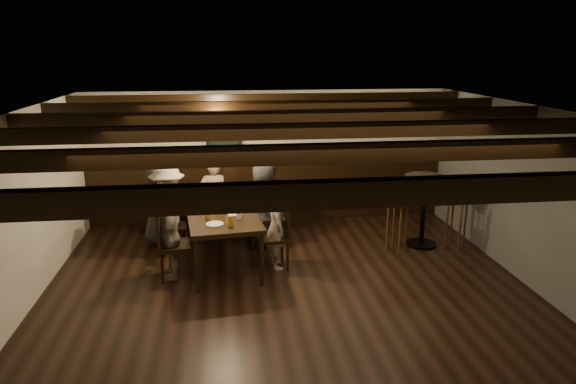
{
  "coord_description": "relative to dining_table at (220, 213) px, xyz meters",
  "views": [
    {
      "loc": [
        -0.8,
        -5.66,
        3.11
      ],
      "look_at": [
        0.08,
        1.3,
        1.14
      ],
      "focal_mm": 32.0,
      "sensor_mm": 36.0,
      "label": 1
    }
  ],
  "objects": [
    {
      "name": "chair_right_far",
      "position": [
        0.77,
        -0.37,
        -0.45
      ],
      "size": [
        0.49,
        0.49,
        0.97
      ],
      "rotation": [
        0.0,
        0.0,
        1.68
      ],
      "color": "black",
      "rests_on": "floor"
    },
    {
      "name": "high_top_table",
      "position": [
        3.24,
        0.19,
        0.02
      ],
      "size": [
        0.66,
        0.66,
        1.17
      ],
      "color": "black",
      "rests_on": "floor"
    },
    {
      "name": "pint_g",
      "position": [
        0.14,
        -0.79,
        0.14
      ],
      "size": [
        0.07,
        0.07,
        0.14
      ],
      "primitive_type": "cylinder",
      "color": "#BF7219",
      "rests_on": "dining_table"
    },
    {
      "name": "pint_c",
      "position": [
        -0.31,
        0.07,
        0.14
      ],
      "size": [
        0.07,
        0.07,
        0.14
      ],
      "primitive_type": "cylinder",
      "color": "#BF7219",
      "rests_on": "dining_table"
    },
    {
      "name": "chair_right_near",
      "position": [
        0.67,
        0.53,
        -0.45
      ],
      "size": [
        0.49,
        0.49,
        0.97
      ],
      "rotation": [
        0.0,
        0.0,
        1.68
      ],
      "color": "black",
      "rests_on": "floor"
    },
    {
      "name": "person_right_near",
      "position": [
        0.7,
        0.53,
        -0.04
      ],
      "size": [
        0.52,
        0.74,
        1.41
      ],
      "primitive_type": "imported",
      "rotation": [
        0.0,
        0.0,
        1.68
      ],
      "color": "#2A2A2D",
      "rests_on": "floor"
    },
    {
      "name": "condiment_caddy",
      "position": [
        0.01,
        -0.05,
        0.13
      ],
      "size": [
        0.15,
        0.1,
        0.12
      ],
      "primitive_type": "cube",
      "color": "black",
      "rests_on": "dining_table"
    },
    {
      "name": "pint_d",
      "position": [
        0.28,
        0.23,
        0.14
      ],
      "size": [
        0.07,
        0.07,
        0.14
      ],
      "primitive_type": "cylinder",
      "color": "silver",
      "rests_on": "dining_table"
    },
    {
      "name": "person_right_far",
      "position": [
        0.79,
        -0.37,
        -0.12
      ],
      "size": [
        0.35,
        0.49,
        1.27
      ],
      "primitive_type": "imported",
      "rotation": [
        0.0,
        0.0,
        1.68
      ],
      "color": "gray",
      "rests_on": "floor"
    },
    {
      "name": "person_left_far",
      "position": [
        -0.7,
        -0.53,
        -0.13
      ],
      "size": [
        0.38,
        0.76,
        1.25
      ],
      "primitive_type": "imported",
      "rotation": [
        0.0,
        0.0,
        -1.46
      ],
      "color": "gray",
      "rests_on": "floor"
    },
    {
      "name": "dining_table",
      "position": [
        0.0,
        0.0,
        0.0
      ],
      "size": [
        1.21,
        2.27,
        0.82
      ],
      "rotation": [
        0.0,
        0.0,
        0.11
      ],
      "color": "black",
      "rests_on": "floor"
    },
    {
      "name": "chair_left_near",
      "position": [
        -0.76,
        0.37,
        -0.47
      ],
      "size": [
        0.46,
        0.46,
        0.91
      ],
      "rotation": [
        0.0,
        0.0,
        -1.46
      ],
      "color": "black",
      "rests_on": "floor"
    },
    {
      "name": "pint_b",
      "position": [
        0.18,
        0.67,
        0.14
      ],
      "size": [
        0.07,
        0.07,
        0.14
      ],
      "primitive_type": "cylinder",
      "color": "#BF7219",
      "rests_on": "dining_table"
    },
    {
      "name": "plate_near",
      "position": [
        -0.07,
        -0.71,
        0.07
      ],
      "size": [
        0.24,
        0.24,
        0.01
      ],
      "primitive_type": "cylinder",
      "color": "white",
      "rests_on": "dining_table"
    },
    {
      "name": "person_bench_left",
      "position": [
        -0.99,
        0.8,
        -0.07
      ],
      "size": [
        0.71,
        0.51,
        1.37
      ],
      "primitive_type": "imported",
      "rotation": [
        0.0,
        0.0,
        3.25
      ],
      "color": "#272729",
      "rests_on": "floor"
    },
    {
      "name": "pint_f",
      "position": [
        0.26,
        -0.52,
        0.14
      ],
      "size": [
        0.07,
        0.07,
        0.14
      ],
      "primitive_type": "cylinder",
      "color": "silver",
      "rests_on": "dining_table"
    },
    {
      "name": "chair_left_far",
      "position": [
        -0.67,
        -0.53,
        -0.45
      ],
      "size": [
        0.5,
        0.5,
        0.98
      ],
      "rotation": [
        0.0,
        0.0,
        -1.46
      ],
      "color": "black",
      "rests_on": "floor"
    },
    {
      "name": "person_left_near",
      "position": [
        -0.79,
        0.37,
        -0.03
      ],
      "size": [
        0.63,
        0.98,
        1.43
      ],
      "primitive_type": "imported",
      "rotation": [
        0.0,
        0.0,
        -1.46
      ],
      "color": "#A19B88",
      "rests_on": "floor"
    },
    {
      "name": "bar_stool_left",
      "position": [
        2.74,
        -0.01,
        -0.31
      ],
      "size": [
        0.39,
        0.41,
        1.18
      ],
      "rotation": [
        0.0,
        0.0,
        -0.22
      ],
      "color": "#3A2312",
      "rests_on": "floor"
    },
    {
      "name": "candle",
      "position": [
        0.09,
        0.31,
        0.09
      ],
      "size": [
        0.05,
        0.05,
        0.05
      ],
      "primitive_type": "cylinder",
      "color": "beige",
      "rests_on": "dining_table"
    },
    {
      "name": "pint_a",
      "position": [
        -0.35,
        0.67,
        0.14
      ],
      "size": [
        0.07,
        0.07,
        0.14
      ],
      "primitive_type": "cylinder",
      "color": "#BF7219",
      "rests_on": "dining_table"
    },
    {
      "name": "plate_far",
      "position": [
        0.21,
        -0.28,
        0.07
      ],
      "size": [
        0.24,
        0.24,
        0.01
      ],
      "primitive_type": "cylinder",
      "color": "white",
      "rests_on": "dining_table"
    },
    {
      "name": "pint_e",
      "position": [
        -0.17,
        -0.47,
        0.14
      ],
      "size": [
        0.07,
        0.07,
        0.14
      ],
      "primitive_type": "cylinder",
      "color": "#BF7219",
      "rests_on": "dining_table"
    },
    {
      "name": "person_bench_centre",
      "position": [
        -0.11,
        1.04,
        -0.07
      ],
      "size": [
        0.53,
        0.38,
        1.36
      ],
      "primitive_type": "imported",
      "rotation": [
        0.0,
        0.0,
        3.25
      ],
      "color": "gray",
      "rests_on": "floor"
    },
    {
      "name": "person_bench_right",
      "position": [
        0.8,
        0.99,
        -0.1
      ],
      "size": [
        0.68,
        0.56,
        1.29
      ],
      "primitive_type": "imported",
      "rotation": [
        0.0,
        0.0,
        3.25
      ],
      "color": "maroon",
      "rests_on": "floor"
    },
    {
      "name": "room",
      "position": [
        0.61,
        0.54,
        0.32
      ],
      "size": [
        7.0,
        7.0,
        7.0
      ],
      "color": "black",
      "rests_on": "ground"
    },
    {
      "name": "bar_stool_right",
      "position": [
        3.74,
        0.04,
        -0.31
      ],
      "size": [
        0.39,
        0.41,
        1.18
      ],
      "rotation": [
        0.0,
        0.0,
        -0.2
      ],
      "color": "#3A2312",
      "rests_on": "floor"
    }
  ]
}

